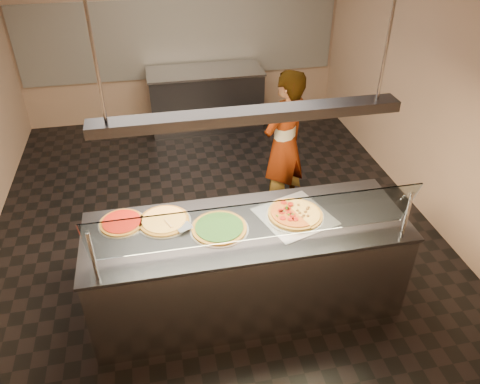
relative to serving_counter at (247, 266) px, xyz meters
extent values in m
cube|color=black|center=(-0.11, 1.31, -0.48)|extent=(5.00, 6.00, 0.02)
cube|color=tan|center=(-0.11, 4.32, 1.03)|extent=(5.00, 0.02, 3.00)
cube|color=tan|center=(-0.11, -1.70, 1.03)|extent=(5.00, 0.02, 3.00)
cube|color=tan|center=(2.40, 1.31, 1.03)|extent=(0.02, 6.00, 3.00)
cube|color=silver|center=(-0.11, 4.29, 0.83)|extent=(4.90, 0.02, 1.20)
cube|color=#B7B7BC|center=(0.00, 0.00, -0.02)|extent=(2.73, 0.90, 0.90)
cube|color=#3A3A40|center=(0.00, 0.00, 0.45)|extent=(2.77, 0.94, 0.03)
cylinder|color=#B7B7BC|center=(-1.21, -0.40, 0.68)|extent=(0.03, 0.03, 0.44)
cylinder|color=#B7B7BC|center=(1.21, -0.40, 0.68)|extent=(0.03, 0.03, 0.44)
cube|color=white|center=(0.00, -0.34, 0.76)|extent=(2.53, 0.18, 0.47)
cube|color=silver|center=(0.43, 0.05, 0.47)|extent=(0.72, 0.72, 0.01)
cylinder|color=silver|center=(0.43, 0.05, 0.47)|extent=(0.50, 0.50, 0.01)
cylinder|color=maroon|center=(0.43, 0.16, 0.52)|extent=(0.06, 0.06, 0.01)
cylinder|color=maroon|center=(0.37, 0.20, 0.52)|extent=(0.06, 0.06, 0.01)
cylinder|color=maroon|center=(0.38, 0.11, 0.52)|extent=(0.06, 0.06, 0.01)
cylinder|color=maroon|center=(0.37, 0.10, 0.52)|extent=(0.06, 0.06, 0.01)
cylinder|color=maroon|center=(0.32, 0.08, 0.52)|extent=(0.06, 0.06, 0.01)
cylinder|color=maroon|center=(0.32, 0.06, 0.52)|extent=(0.06, 0.06, 0.01)
cylinder|color=maroon|center=(0.38, 0.04, 0.52)|extent=(0.06, 0.06, 0.01)
cylinder|color=maroon|center=(0.30, -0.02, 0.52)|extent=(0.06, 0.06, 0.01)
cylinder|color=maroon|center=(0.39, 0.00, 0.52)|extent=(0.06, 0.06, 0.01)
cylinder|color=maroon|center=(0.37, -0.05, 0.52)|extent=(0.06, 0.06, 0.01)
cylinder|color=maroon|center=(0.40, -0.06, 0.52)|extent=(0.06, 0.06, 0.01)
cube|color=#19590F|center=(0.42, 0.22, 0.52)|extent=(0.02, 0.01, 0.01)
cube|color=#19590F|center=(0.38, 0.13, 0.52)|extent=(0.01, 0.02, 0.01)
cube|color=#19590F|center=(0.37, 0.10, 0.52)|extent=(0.02, 0.02, 0.01)
cube|color=#19590F|center=(0.34, 0.07, 0.52)|extent=(0.02, 0.02, 0.01)
cube|color=#19590F|center=(0.26, 0.02, 0.52)|extent=(0.02, 0.02, 0.01)
cube|color=#19590F|center=(0.36, 0.01, 0.52)|extent=(0.02, 0.02, 0.01)
cube|color=#19590F|center=(0.40, 0.01, 0.52)|extent=(0.02, 0.01, 0.01)
sphere|color=#513014|center=(0.45, -0.14, 0.50)|extent=(0.03, 0.03, 0.03)
sphere|color=#513014|center=(0.47, -0.09, 0.50)|extent=(0.03, 0.03, 0.03)
sphere|color=#513014|center=(0.47, -0.02, 0.50)|extent=(0.03, 0.03, 0.03)
sphere|color=#513014|center=(0.50, 0.00, 0.50)|extent=(0.03, 0.03, 0.03)
sphere|color=#513014|center=(0.53, -0.01, 0.50)|extent=(0.03, 0.03, 0.03)
sphere|color=#513014|center=(0.47, 0.04, 0.50)|extent=(0.03, 0.03, 0.03)
sphere|color=#513014|center=(0.53, 0.05, 0.50)|extent=(0.03, 0.03, 0.03)
sphere|color=#513014|center=(0.56, 0.08, 0.50)|extent=(0.03, 0.03, 0.03)
sphere|color=#513014|center=(0.57, 0.10, 0.50)|extent=(0.03, 0.03, 0.03)
sphere|color=#513014|center=(0.47, 0.08, 0.50)|extent=(0.03, 0.03, 0.03)
sphere|color=#513014|center=(0.50, 0.16, 0.50)|extent=(0.03, 0.03, 0.03)
cylinder|color=silver|center=(-0.24, 0.00, 0.47)|extent=(0.50, 0.50, 0.01)
cylinder|color=brown|center=(-0.24, 0.00, 0.48)|extent=(0.47, 0.47, 0.02)
cylinder|color=#133716|center=(-0.24, 0.00, 0.49)|extent=(0.41, 0.41, 0.01)
cylinder|color=silver|center=(-0.69, 0.20, 0.47)|extent=(0.46, 0.46, 0.01)
cylinder|color=brown|center=(-0.69, 0.20, 0.48)|extent=(0.43, 0.43, 0.02)
cylinder|color=gold|center=(-0.69, 0.20, 0.49)|extent=(0.37, 0.37, 0.01)
cylinder|color=silver|center=(-1.04, 0.24, 0.47)|extent=(0.40, 0.40, 0.01)
cylinder|color=brown|center=(-1.04, 0.24, 0.48)|extent=(0.37, 0.37, 0.02)
cylinder|color=#6A0908|center=(-1.04, 0.24, 0.49)|extent=(0.32, 0.32, 0.01)
cube|color=#B7B7BC|center=(-0.53, 0.07, 0.49)|extent=(0.16, 0.15, 0.00)
cylinder|color=#B4834F|center=(-0.66, 0.13, 0.49)|extent=(0.08, 0.14, 0.02)
cube|color=#3A3A40|center=(0.18, 3.86, -0.02)|extent=(1.73, 0.70, 0.90)
cube|color=#B7B7BC|center=(0.18, 3.86, 0.45)|extent=(1.77, 0.74, 0.03)
imported|color=#2B282E|center=(0.74, 1.42, 0.41)|extent=(0.76, 0.70, 1.74)
cube|color=#3A3A40|center=(0.00, 0.00, 1.48)|extent=(2.30, 0.18, 0.08)
cylinder|color=#B7B7BC|center=(-1.00, 0.00, 2.03)|extent=(0.02, 0.02, 1.01)
cylinder|color=#B7B7BC|center=(1.00, 0.00, 2.03)|extent=(0.02, 0.02, 1.01)
camera|label=1|loc=(-0.69, -3.04, 2.93)|focal=35.00mm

